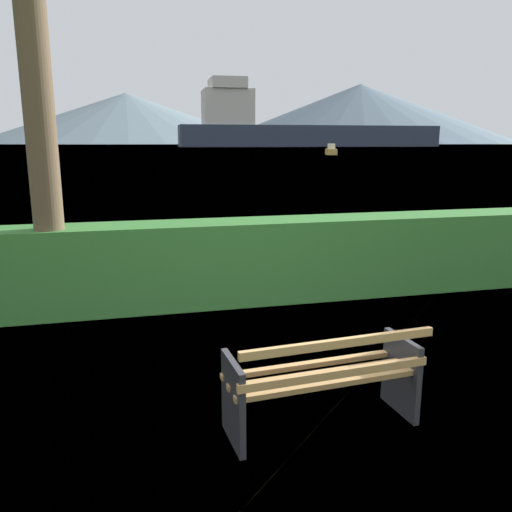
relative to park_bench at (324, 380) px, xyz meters
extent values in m
plane|color=#567A38|center=(0.00, 0.06, -0.42)|extent=(1400.00, 1400.00, 0.00)
plane|color=#6B8EA3|center=(0.00, 307.46, -0.42)|extent=(620.00, 620.00, 0.00)
cube|color=tan|center=(0.01, -0.13, 0.03)|extent=(1.57, 0.19, 0.04)
cube|color=tan|center=(0.00, 0.06, 0.03)|extent=(1.57, 0.19, 0.04)
cube|color=tan|center=(-0.02, 0.25, 0.03)|extent=(1.57, 0.19, 0.04)
cube|color=tan|center=(0.02, -0.21, 0.15)|extent=(1.57, 0.17, 0.06)
cube|color=tan|center=(0.02, -0.25, 0.41)|extent=(1.57, 0.17, 0.06)
cube|color=#2D2D33|center=(-0.75, -0.02, -0.08)|extent=(0.09, 0.51, 0.68)
cube|color=#2D2D33|center=(0.74, 0.10, -0.08)|extent=(0.09, 0.51, 0.68)
cube|color=#387A33|center=(0.00, 3.55, 0.17)|extent=(13.05, 0.78, 1.18)
cylinder|color=brown|center=(-2.46, 3.42, 2.19)|extent=(0.38, 0.38, 5.23)
cube|color=#2D384C|center=(78.51, 220.70, 4.16)|extent=(117.05, 23.08, 9.17)
cube|color=silver|center=(41.28, 222.13, 16.08)|extent=(21.59, 17.55, 14.67)
cube|color=silver|center=(41.28, 222.13, 25.71)|extent=(15.37, 19.16, 4.58)
cube|color=gold|center=(33.54, 83.38, 0.08)|extent=(3.18, 5.38, 1.00)
cube|color=silver|center=(33.54, 83.38, 1.05)|extent=(1.72, 2.11, 0.93)
cone|color=slate|center=(0.00, 586.25, 26.08)|extent=(308.90, 308.90, 53.01)
cone|color=slate|center=(262.41, 568.61, 32.94)|extent=(349.03, 349.03, 66.72)
camera|label=1|loc=(-1.43, -3.56, 1.86)|focal=36.16mm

